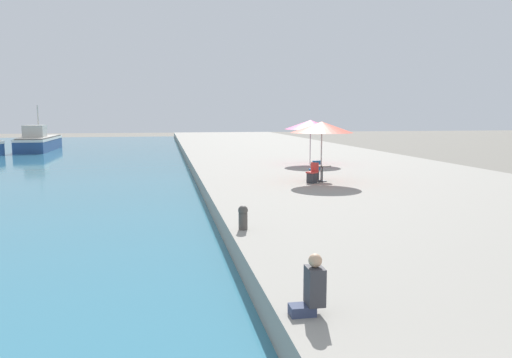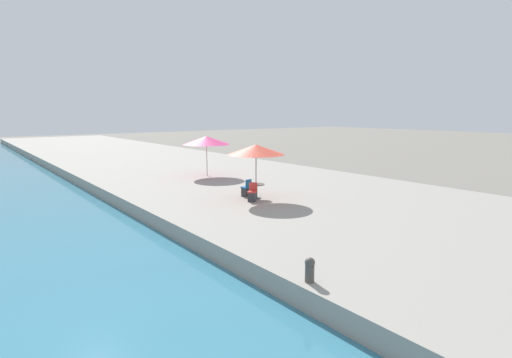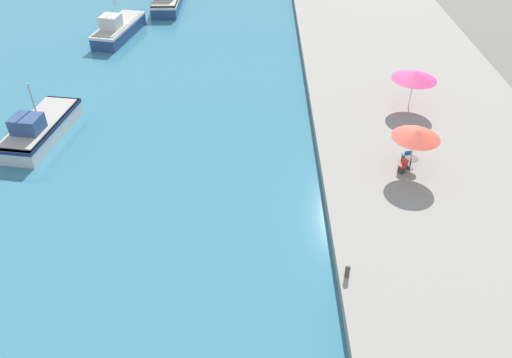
{
  "view_description": "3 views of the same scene",
  "coord_description": "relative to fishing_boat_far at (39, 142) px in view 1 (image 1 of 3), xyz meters",
  "views": [
    {
      "loc": [
        -1.65,
        -1.7,
        3.76
      ],
      "look_at": [
        1.5,
        15.39,
        1.48
      ],
      "focal_mm": 35.0,
      "sensor_mm": 36.0,
      "label": 1
    },
    {
      "loc": [
        -6.59,
        4.39,
        4.98
      ],
      "look_at": [
        5.37,
        19.98,
        1.68
      ],
      "focal_mm": 28.0,
      "sensor_mm": 36.0,
      "label": 2
    },
    {
      "loc": [
        -3.78,
        -4.9,
        18.66
      ],
      "look_at": [
        -4.0,
        18.0,
        1.28
      ],
      "focal_mm": 35.0,
      "sensor_mm": 36.0,
      "label": 3
    }
  ],
  "objects": [
    {
      "name": "fishing_boat_far",
      "position": [
        0.0,
        0.0,
        0.0
      ],
      "size": [
        2.97,
        10.11,
        4.58
      ],
      "rotation": [
        0.0,
        0.0,
        0.02
      ],
      "color": "navy",
      "rests_on": "water_basin"
    },
    {
      "name": "person_at_quay",
      "position": [
        14.76,
        -46.99,
        0.16
      ],
      "size": [
        0.52,
        0.36,
        0.96
      ],
      "color": "#333D5B",
      "rests_on": "quay_promenade"
    },
    {
      "name": "cafe_umbrella_pink",
      "position": [
        19.59,
        -32.4,
        2.22
      ],
      "size": [
        2.84,
        2.84,
        2.73
      ],
      "color": "#B7B7B7",
      "rests_on": "quay_promenade"
    },
    {
      "name": "mooring_bollard",
      "position": [
        14.6,
        -41.16,
        0.09
      ],
      "size": [
        0.26,
        0.26,
        0.65
      ],
      "color": "#4C4742",
      "rests_on": "quay_promenade"
    },
    {
      "name": "cafe_chair_right",
      "position": [
        19.51,
        -31.67,
        0.07
      ],
      "size": [
        0.47,
        0.5,
        0.91
      ],
      "rotation": [
        0.0,
        0.0,
        0.19
      ],
      "color": "#2D2D33",
      "rests_on": "quay_promenade"
    },
    {
      "name": "quay_promenade",
      "position": [
        22.23,
        -15.38,
        -0.6
      ],
      "size": [
        16.0,
        90.0,
        0.68
      ],
      "color": "gray",
      "rests_on": "ground_plane"
    },
    {
      "name": "cafe_umbrella_white",
      "position": [
        21.43,
        -24.49,
        2.16
      ],
      "size": [
        3.2,
        3.2,
        2.7
      ],
      "color": "#B7B7B7",
      "rests_on": "quay_promenade"
    },
    {
      "name": "cafe_chair_left",
      "position": [
        19.06,
        -32.8,
        0.07
      ],
      "size": [
        0.58,
        0.57,
        0.91
      ],
      "rotation": [
        0.0,
        0.0,
        2.19
      ],
      "color": "#2D2D33",
      "rests_on": "quay_promenade"
    },
    {
      "name": "cafe_table",
      "position": [
        19.65,
        -32.38,
        0.28
      ],
      "size": [
        0.8,
        0.8,
        0.74
      ],
      "color": "#333338",
      "rests_on": "quay_promenade"
    }
  ]
}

